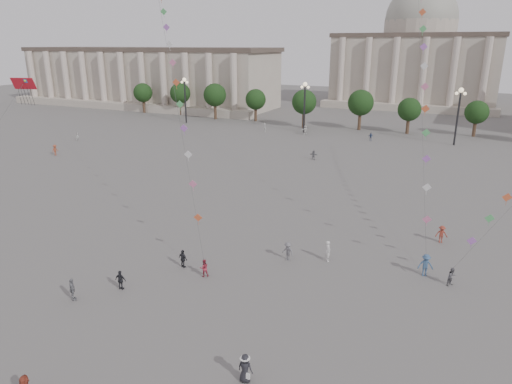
% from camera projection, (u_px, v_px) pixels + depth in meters
% --- Properties ---
extents(ground, '(360.00, 360.00, 0.00)m').
position_uv_depth(ground, '(173.00, 317.00, 31.97)').
color(ground, '#5A5755').
rests_on(ground, ground).
extents(hall_west, '(84.00, 26.22, 17.20)m').
position_uv_depth(hall_west, '(146.00, 77.00, 140.45)').
color(hall_west, '#A7998C').
rests_on(hall_west, ground).
extents(hall_central, '(48.30, 34.30, 35.50)m').
position_uv_depth(hall_central, '(417.00, 57.00, 138.80)').
color(hall_central, '#A7998C').
rests_on(hall_central, ground).
extents(tree_row, '(137.12, 5.12, 8.00)m').
position_uv_depth(tree_row, '(383.00, 107.00, 97.45)').
color(tree_row, '#3D2D1E').
rests_on(tree_row, ground).
extents(lamp_post_far_west, '(2.00, 0.90, 10.65)m').
position_uv_depth(lamp_post_far_west, '(185.00, 92.00, 108.11)').
color(lamp_post_far_west, '#262628').
rests_on(lamp_post_far_west, ground).
extents(lamp_post_mid_west, '(2.00, 0.90, 10.65)m').
position_uv_depth(lamp_post_mid_west, '(305.00, 98.00, 96.00)').
color(lamp_post_mid_west, '#262628').
rests_on(lamp_post_mid_west, ground).
extents(lamp_post_mid_east, '(2.00, 0.90, 10.65)m').
position_uv_depth(lamp_post_mid_east, '(459.00, 106.00, 83.90)').
color(lamp_post_mid_east, '#262628').
rests_on(lamp_post_mid_east, ground).
extents(person_crowd_0, '(1.02, 0.72, 1.60)m').
position_uv_depth(person_crowd_0, '(371.00, 137.00, 89.90)').
color(person_crowd_0, navy).
rests_on(person_crowd_0, ground).
extents(person_crowd_1, '(0.83, 0.91, 1.51)m').
position_uv_depth(person_crowd_1, '(78.00, 137.00, 90.07)').
color(person_crowd_1, silver).
rests_on(person_crowd_1, ground).
extents(person_crowd_2, '(0.73, 1.22, 1.85)m').
position_uv_depth(person_crowd_2, '(55.00, 150.00, 78.01)').
color(person_crowd_2, '#964228').
rests_on(person_crowd_2, ground).
extents(person_crowd_4, '(1.36, 1.85, 1.94)m').
position_uv_depth(person_crowd_4, '(305.00, 130.00, 95.85)').
color(person_crowd_4, silver).
rests_on(person_crowd_4, ground).
extents(person_crowd_6, '(1.22, 0.87, 1.71)m').
position_uv_depth(person_crowd_6, '(288.00, 251.00, 40.16)').
color(person_crowd_6, '#5D5C61').
rests_on(person_crowd_6, ground).
extents(person_crowd_8, '(1.24, 0.91, 1.73)m').
position_uv_depth(person_crowd_8, '(442.00, 234.00, 43.72)').
color(person_crowd_8, maroon).
rests_on(person_crowd_8, ground).
extents(person_crowd_10, '(0.71, 0.78, 1.79)m').
position_uv_depth(person_crowd_10, '(265.00, 127.00, 99.60)').
color(person_crowd_10, '#BABBB6').
rests_on(person_crowd_10, ground).
extents(person_crowd_12, '(1.41, 0.57, 1.48)m').
position_uv_depth(person_crowd_12, '(314.00, 155.00, 75.34)').
color(person_crowd_12, slate).
rests_on(person_crowd_12, ground).
extents(person_crowd_13, '(0.74, 0.82, 1.89)m').
position_uv_depth(person_crowd_13, '(328.00, 251.00, 39.99)').
color(person_crowd_13, silver).
rests_on(person_crowd_13, ground).
extents(tourist_1, '(1.01, 0.60, 1.61)m').
position_uv_depth(tourist_1, '(183.00, 259.00, 38.86)').
color(tourist_1, black).
rests_on(tourist_1, ground).
extents(tourist_3, '(1.08, 0.98, 1.76)m').
position_uv_depth(tourist_3, '(72.00, 289.00, 33.85)').
color(tourist_3, slate).
rests_on(tourist_3, ground).
extents(tourist_4, '(0.97, 0.48, 1.60)m').
position_uv_depth(tourist_4, '(121.00, 280.00, 35.36)').
color(tourist_4, black).
rests_on(tourist_4, ground).
extents(kite_flyer_0, '(0.93, 0.91, 1.51)m').
position_uv_depth(kite_flyer_0, '(204.00, 268.00, 37.38)').
color(kite_flyer_0, maroon).
rests_on(kite_flyer_0, ground).
extents(kite_flyer_1, '(1.40, 1.05, 1.93)m').
position_uv_depth(kite_flyer_1, '(426.00, 265.00, 37.38)').
color(kite_flyer_1, '#345075').
rests_on(kite_flyer_1, ground).
extents(kite_flyer_2, '(0.89, 0.93, 1.50)m').
position_uv_depth(kite_flyer_2, '(452.00, 277.00, 35.98)').
color(kite_flyer_2, '#58585C').
rests_on(kite_flyer_2, ground).
extents(hat_person, '(0.88, 0.60, 1.76)m').
position_uv_depth(hat_person, '(245.00, 368.00, 25.62)').
color(hat_person, black).
rests_on(hat_person, ground).
extents(dragon_kite, '(2.26, 7.37, 19.10)m').
position_uv_depth(dragon_kite, '(24.00, 93.00, 40.37)').
color(dragon_kite, '#AF121F').
rests_on(dragon_kite, ground).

